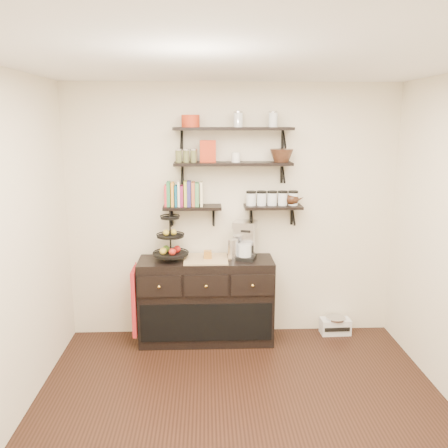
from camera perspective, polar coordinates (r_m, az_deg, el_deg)
floor at (r=3.97m, az=2.41°, el=-23.32°), size 3.50×3.50×0.00m
ceiling at (r=3.25m, az=2.86°, el=19.14°), size 3.50×3.50×0.02m
back_wall at (r=5.06m, az=0.98°, el=1.37°), size 3.50×0.02×2.70m
shelf_top at (r=4.84m, az=1.10°, el=11.36°), size 1.20×0.27×0.23m
shelf_mid at (r=4.86m, az=1.09°, el=7.23°), size 1.20×0.27×0.23m
shelf_low_left at (r=4.93m, az=-3.83°, el=1.95°), size 0.60×0.25×0.23m
shelf_low_right at (r=4.98m, az=5.89°, el=2.01°), size 0.60×0.25×0.23m
cookbooks at (r=4.91m, az=-4.63°, el=3.52°), size 0.40×0.15×0.26m
glass_canisters at (r=4.96m, az=5.80°, el=3.00°), size 0.54×0.10×0.13m
sideboard at (r=5.08m, az=-2.15°, el=-9.15°), size 1.40×0.50×0.92m
fruit_stand at (r=4.90m, az=-6.41°, el=-2.26°), size 0.36×0.36×0.53m
candle at (r=4.92m, az=-1.97°, el=-3.69°), size 0.08×0.08×0.08m
coffee_maker at (r=4.93m, az=2.47°, el=-2.02°), size 0.27×0.27×0.41m
thermal_carafe at (r=4.89m, az=1.09°, el=-3.11°), size 0.11×0.11×0.22m
apron at (r=5.03m, az=-10.61°, el=-9.09°), size 0.04×0.30×0.69m
radio at (r=5.50m, az=13.24°, el=-11.81°), size 0.33×0.22×0.19m
recipe_box at (r=4.84m, az=-1.96°, el=8.73°), size 0.16×0.07×0.22m
walnut_bowl at (r=4.90m, az=6.93°, el=8.17°), size 0.24×0.24×0.13m
ramekins at (r=4.85m, az=1.44°, el=8.01°), size 0.09×0.09×0.10m
teapot at (r=4.99m, az=8.20°, el=3.06°), size 0.20×0.16×0.14m
red_pot at (r=4.83m, az=-4.05°, el=12.26°), size 0.18×0.18×0.12m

